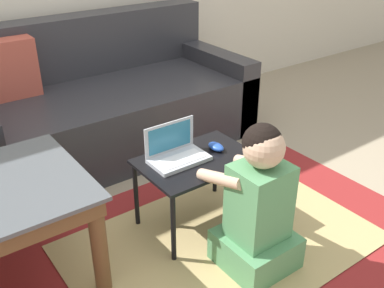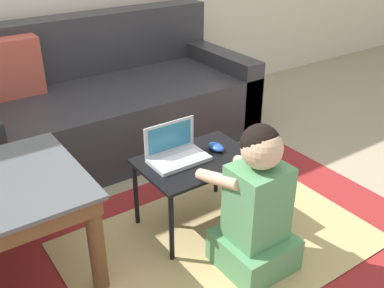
{
  "view_description": "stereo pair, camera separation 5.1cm",
  "coord_description": "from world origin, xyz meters",
  "views": [
    {
      "loc": [
        -1.17,
        -1.43,
        1.48
      ],
      "look_at": [
        -0.01,
        0.15,
        0.45
      ],
      "focal_mm": 42.0,
      "sensor_mm": 36.0,
      "label": 1
    },
    {
      "loc": [
        -1.13,
        -1.46,
        1.48
      ],
      "look_at": [
        -0.01,
        0.15,
        0.45
      ],
      "focal_mm": 42.0,
      "sensor_mm": 36.0,
      "label": 2
    }
  ],
  "objects": [
    {
      "name": "person_seated",
      "position": [
        0.02,
        -0.3,
        0.32
      ],
      "size": [
        0.32,
        0.44,
        0.72
      ],
      "color": "#518E5B",
      "rests_on": "ground_plane"
    },
    {
      "name": "laptop_desk",
      "position": [
        -0.01,
        0.1,
        0.34
      ],
      "size": [
        0.57,
        0.39,
        0.39
      ],
      "color": "black",
      "rests_on": "ground_plane"
    },
    {
      "name": "ground_plane",
      "position": [
        0.0,
        0.0,
        0.0
      ],
      "size": [
        16.0,
        16.0,
        0.0
      ],
      "primitive_type": "plane",
      "color": "gray"
    },
    {
      "name": "laptop",
      "position": [
        -0.1,
        0.15,
        0.42
      ],
      "size": [
        0.28,
        0.17,
        0.18
      ],
      "color": "#B7BCC6",
      "rests_on": "laptop_desk"
    },
    {
      "name": "couch",
      "position": [
        0.03,
        1.21,
        0.29
      ],
      "size": [
        1.9,
        0.93,
        0.85
      ],
      "color": "#2D2D33",
      "rests_on": "ground_plane"
    },
    {
      "name": "computer_mouse",
      "position": [
        0.12,
        0.12,
        0.41
      ],
      "size": [
        0.06,
        0.1,
        0.04
      ],
      "color": "#234CB2",
      "rests_on": "laptop_desk"
    },
    {
      "name": "area_rug",
      "position": [
        -0.01,
        -0.1,
        0.0
      ],
      "size": [
        2.05,
        1.37,
        0.01
      ],
      "color": "maroon",
      "rests_on": "ground_plane"
    }
  ]
}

